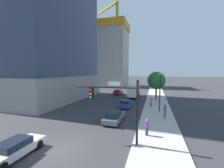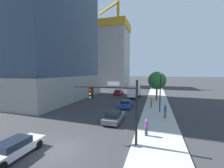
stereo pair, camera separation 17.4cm
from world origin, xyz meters
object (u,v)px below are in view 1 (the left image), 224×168
car_gray (114,116)px  pedestrian_purple_shirt (147,127)px  street_tree (156,81)px  car_red (118,92)px  pedestrian_orange_shirt (151,102)px  car_silver (15,149)px  street_lamp (160,86)px  box_truck (134,90)px  traffic_light_pole (115,100)px  construction_building (109,52)px  pedestrian_blue_shirt (165,111)px  car_blue (126,104)px

car_gray → pedestrian_purple_shirt: size_ratio=2.84×
street_tree → car_red: bearing=150.6°
car_red → pedestrian_purple_shirt: size_ratio=2.86×
car_gray → pedestrian_orange_shirt: pedestrian_orange_shirt is taller
car_silver → car_red: bearing=90.0°
street_lamp → box_truck: street_lamp is taller
street_lamp → box_truck: bearing=115.4°
street_tree → car_silver: bearing=-111.6°
traffic_light_pole → car_red: (-6.59, 27.65, -3.26)m
construction_building → traffic_light_pole: bearing=-72.3°
car_silver → pedestrian_orange_shirt: (9.40, 18.74, 0.37)m
car_silver → pedestrian_blue_shirt: size_ratio=2.52×
pedestrian_blue_shirt → pedestrian_purple_shirt: bearing=-108.2°
car_blue → pedestrian_purple_shirt: size_ratio=2.59×
street_lamp → pedestrian_orange_shirt: size_ratio=3.50×
construction_building → pedestrian_orange_shirt: (19.14, -36.55, -14.14)m
pedestrian_blue_shirt → street_tree: bearing=94.6°
construction_building → street_lamp: (20.50, -39.39, -11.00)m
construction_building → pedestrian_purple_shirt: size_ratio=21.57×
car_gray → pedestrian_purple_shirt: bearing=-37.8°
traffic_light_pole → street_tree: street_tree is taller
car_gray → box_truck: (0.00, 18.25, 1.11)m
construction_building → box_truck: size_ratio=5.19×
car_red → street_lamp: bearing=-56.1°
car_silver → car_gray: car_gray is taller
car_red → pedestrian_orange_shirt: bearing=-54.5°
street_lamp → traffic_light_pole: bearing=-109.8°
car_red → pedestrian_purple_shirt: pedestrian_purple_shirt is taller
car_gray → pedestrian_purple_shirt: (4.26, -3.31, 0.27)m
car_blue → box_truck: box_truck is taller
car_blue → pedestrian_purple_shirt: pedestrian_purple_shirt is taller
car_blue → pedestrian_blue_shirt: 7.98m
car_silver → car_blue: (5.04, 17.60, 0.00)m
street_tree → pedestrian_blue_shirt: bearing=-85.4°
pedestrian_blue_shirt → construction_building: bearing=116.4°
pedestrian_orange_shirt → pedestrian_blue_shirt: bearing=-71.5°
street_tree → box_truck: size_ratio=0.94×
car_blue → box_truck: 10.41m
construction_building → street_tree: 37.02m
pedestrian_blue_shirt → car_red: bearing=120.8°
traffic_light_pole → pedestrian_purple_shirt: traffic_light_pole is taller
car_silver → pedestrian_orange_shirt: size_ratio=2.55×
construction_building → box_truck: (14.77, -27.34, -13.39)m
construction_building → car_red: construction_building is taller
car_silver → car_blue: car_blue is taller
construction_building → street_lamp: construction_building is taller
construction_building → car_red: size_ratio=7.54×
box_truck → construction_building: bearing=118.4°
car_silver → car_gray: bearing=62.6°
construction_building → car_gray: construction_building is taller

